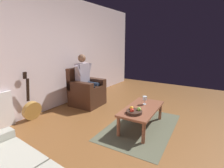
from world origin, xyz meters
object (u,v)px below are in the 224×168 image
(armchair, at_px, (86,92))
(coffee_table, at_px, (142,110))
(fruit_bowl, at_px, (134,111))
(person_seated, at_px, (86,78))
(wine_glass_near, at_px, (145,99))
(guitar, at_px, (32,109))

(armchair, xyz_separation_m, coffee_table, (0.38, 1.71, -0.01))
(fruit_bowl, bearing_deg, person_seated, -112.62)
(wine_glass_near, distance_m, fruit_bowl, 0.53)
(guitar, height_order, wine_glass_near, guitar)
(person_seated, height_order, guitar, person_seated)
(guitar, bearing_deg, fruit_bowl, 106.37)
(coffee_table, bearing_deg, wine_glass_near, -172.51)
(armchair, distance_m, fruit_bowl, 1.85)
(guitar, relative_size, fruit_bowl, 3.69)
(wine_glass_near, height_order, fruit_bowl, wine_glass_near)
(armchair, relative_size, person_seated, 0.74)
(coffee_table, distance_m, guitar, 2.28)
(person_seated, xyz_separation_m, fruit_bowl, (0.70, 1.69, -0.27))
(coffee_table, distance_m, fruit_bowl, 0.34)
(armchair, distance_m, wine_glass_near, 1.70)
(person_seated, bearing_deg, fruit_bowl, 65.17)
(person_seated, bearing_deg, guitar, -18.59)
(person_seated, bearing_deg, wine_glass_near, 81.50)
(armchair, bearing_deg, fruit_bowl, 65.39)
(person_seated, xyz_separation_m, guitar, (1.31, -0.39, -0.47))
(wine_glass_near, xyz_separation_m, fruit_bowl, (0.52, 0.02, -0.08))
(coffee_table, bearing_deg, armchair, -102.37)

